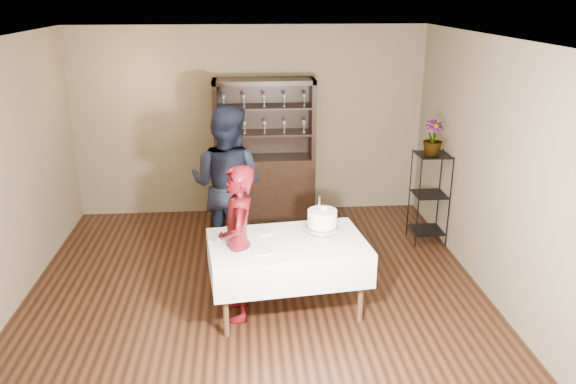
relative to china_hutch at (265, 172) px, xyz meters
name	(u,v)px	position (x,y,z in m)	size (l,w,h in m)	color
floor	(256,292)	(-0.20, -2.25, -0.66)	(5.00, 5.00, 0.00)	black
ceiling	(251,39)	(-0.20, -2.25, 2.04)	(5.00, 5.00, 0.00)	white
back_wall	(250,122)	(-0.20, 0.25, 0.69)	(5.00, 0.02, 2.70)	#6F6247
wall_left	(0,182)	(-2.70, -2.25, 0.69)	(0.02, 5.00, 2.70)	#6F6247
wall_right	(492,170)	(2.30, -2.25, 0.69)	(0.02, 5.00, 2.70)	#6F6247
china_hutch	(265,172)	(0.00, 0.00, 0.00)	(1.40, 0.48, 2.00)	black
plant_etagere	(429,194)	(2.08, -1.05, -0.01)	(0.42, 0.42, 1.20)	black
cake_table	(287,257)	(0.11, -2.61, -0.07)	(1.65, 1.13, 0.78)	white
woman	(238,244)	(-0.37, -2.68, 0.13)	(0.58, 0.38, 1.59)	#3E0605
man	(227,185)	(-0.51, -1.36, 0.30)	(0.93, 0.73, 1.92)	black
cake	(322,220)	(0.47, -2.54, 0.29)	(0.33, 0.33, 0.45)	white
plate_near	(261,251)	(-0.15, -2.84, 0.12)	(0.20, 0.20, 0.01)	white
plate_far	(265,232)	(-0.10, -2.39, 0.12)	(0.19, 0.19, 0.01)	white
potted_plant	(433,138)	(2.05, -1.09, 0.74)	(0.24, 0.24, 0.44)	#4C6D34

